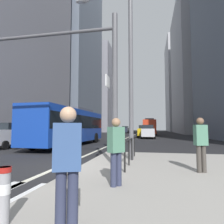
% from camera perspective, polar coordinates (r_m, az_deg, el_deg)
% --- Properties ---
extents(ground_plane, '(160.00, 160.00, 0.00)m').
position_cam_1_polar(ground_plane, '(27.94, 3.74, -7.71)').
color(ground_plane, black).
extents(median_island, '(9.00, 10.00, 0.15)m').
position_cam_1_polar(median_island, '(7.07, 27.23, -16.34)').
color(median_island, gray).
rests_on(median_island, ground).
extents(lane_centre_line, '(0.20, 80.00, 0.01)m').
position_cam_1_polar(lane_centre_line, '(37.86, 5.74, -6.83)').
color(lane_centre_line, beige).
rests_on(lane_centre_line, ground).
extents(office_tower_left_mid, '(11.08, 18.86, 50.42)m').
position_cam_1_polar(office_tower_left_mid, '(55.40, -11.46, 20.87)').
color(office_tower_left_mid, slate).
rests_on(office_tower_left_mid, ground).
extents(office_tower_left_far, '(12.08, 17.40, 30.32)m').
position_cam_1_polar(office_tower_left_far, '(73.90, -4.40, 6.14)').
color(office_tower_left_far, gray).
rests_on(office_tower_left_far, ground).
extents(office_tower_right_mid, '(12.65, 25.25, 36.21)m').
position_cam_1_polar(office_tower_right_mid, '(61.66, 23.79, 11.46)').
color(office_tower_right_mid, '#9E9EA3').
rests_on(office_tower_right_mid, ground).
extents(office_tower_right_far, '(13.17, 20.96, 38.14)m').
position_cam_1_polar(office_tower_right_far, '(89.57, 19.74, 7.06)').
color(office_tower_right_far, '#9E9EA3').
rests_on(office_tower_right_far, ground).
extents(city_bus_blue_oncoming, '(2.88, 11.59, 3.40)m').
position_cam_1_polar(city_bus_blue_oncoming, '(17.97, -11.91, -3.57)').
color(city_bus_blue_oncoming, '#14389E').
rests_on(city_bus_blue_oncoming, ground).
extents(sedan_white_oncoming, '(2.16, 4.36, 1.94)m').
position_cam_1_polar(sedan_white_oncoming, '(17.92, -27.38, -5.87)').
color(sedan_white_oncoming, silver).
rests_on(sedan_white_oncoming, ground).
extents(city_bus_red_receding, '(2.79, 11.05, 3.40)m').
position_cam_1_polar(city_bus_red_receding, '(43.44, 10.75, -4.05)').
color(city_bus_red_receding, red).
rests_on(city_bus_red_receding, ground).
extents(city_bus_red_distant, '(2.91, 10.76, 3.40)m').
position_cam_1_polar(city_bus_red_distant, '(62.29, 10.37, -4.16)').
color(city_bus_red_distant, red).
rests_on(city_bus_red_distant, ground).
extents(car_oncoming_mid, '(2.10, 4.59, 1.94)m').
position_cam_1_polar(car_oncoming_mid, '(54.88, 3.85, -5.07)').
color(car_oncoming_mid, '#232838').
rests_on(car_oncoming_mid, ground).
extents(car_receding_near, '(2.05, 4.49, 1.94)m').
position_cam_1_polar(car_receding_near, '(29.21, 10.38, -5.56)').
color(car_receding_near, silver).
rests_on(car_receding_near, ground).
extents(car_receding_far, '(2.10, 4.25, 1.94)m').
position_cam_1_polar(car_receding_far, '(31.96, 9.23, -5.47)').
color(car_receding_far, gold).
rests_on(car_receding_far, ground).
extents(traffic_signal_gantry, '(6.59, 0.65, 6.00)m').
position_cam_1_polar(traffic_signal_gantry, '(8.69, -14.09, 12.73)').
color(traffic_signal_gantry, '#515156').
rests_on(traffic_signal_gantry, median_island).
extents(street_lamp_post, '(5.50, 0.32, 8.00)m').
position_cam_1_polar(street_lamp_post, '(9.75, 5.40, 17.83)').
color(street_lamp_post, '#56565B').
rests_on(street_lamp_post, median_island).
extents(bollard_front, '(0.20, 0.20, 0.85)m').
position_cam_1_polar(bollard_front, '(3.56, -28.74, -19.66)').
color(bollard_front, '#99999E').
rests_on(bollard_front, median_island).
extents(bollard_left, '(0.20, 0.20, 0.91)m').
position_cam_1_polar(bollard_left, '(5.29, -14.06, -14.48)').
color(bollard_left, '#99999E').
rests_on(bollard_left, median_island).
extents(pedestrian_railing, '(0.06, 3.68, 0.98)m').
position_cam_1_polar(pedestrian_railing, '(8.32, 5.35, -9.48)').
color(pedestrian_railing, black).
rests_on(pedestrian_railing, median_island).
extents(pedestrian_waiting, '(0.43, 0.44, 1.68)m').
position_cam_1_polar(pedestrian_waiting, '(5.01, 1.17, -10.28)').
color(pedestrian_waiting, '#2D334C').
rests_on(pedestrian_waiting, median_island).
extents(pedestrian_walking, '(0.44, 0.35, 1.73)m').
position_cam_1_polar(pedestrian_walking, '(2.90, -12.71, -13.75)').
color(pedestrian_walking, '#2D334C').
rests_on(pedestrian_walking, median_island).
extents(pedestrian_far, '(0.43, 0.33, 1.76)m').
position_cam_1_polar(pedestrian_far, '(7.07, 24.19, -7.77)').
color(pedestrian_far, '#423D38').
rests_on(pedestrian_far, median_island).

